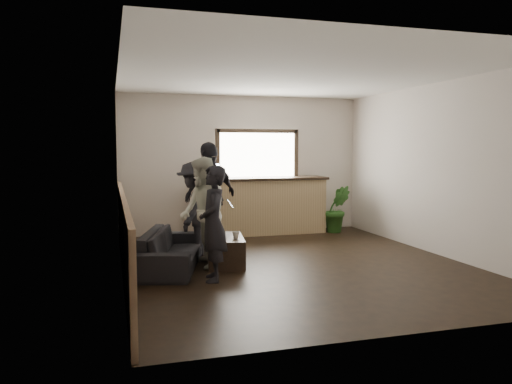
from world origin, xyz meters
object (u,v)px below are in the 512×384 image
object	(u,v)px
sofa	(171,249)
potted_plant	(337,209)
coffee_table	(225,251)
cup_b	(236,235)
person_b	(203,212)
person_a	(213,223)
person_d	(210,196)
bar_counter	(261,202)
person_c	(194,209)
cup_a	(215,232)

from	to	relation	value
sofa	potted_plant	size ratio (longest dim) A/B	1.93
coffee_table	cup_b	size ratio (longest dim) A/B	8.97
person_b	person_a	bearing A→B (deg)	-7.61
potted_plant	person_d	xyz separation A→B (m)	(-2.83, -0.90, 0.44)
bar_counter	person_d	distance (m)	1.78
sofa	cup_b	xyz separation A→B (m)	(0.92, -0.16, 0.20)
bar_counter	cup_b	size ratio (longest dim) A/B	25.63
cup_b	person_a	size ratio (longest dim) A/B	0.07
coffee_table	person_c	xyz separation A→B (m)	(-0.35, 0.67, 0.56)
person_c	cup_a	bearing A→B (deg)	44.97
cup_a	potted_plant	size ratio (longest dim) A/B	0.12
sofa	cup_b	distance (m)	0.96
sofa	cup_a	distance (m)	0.71
person_b	person_c	xyz separation A→B (m)	(-0.00, 0.72, -0.04)
person_d	bar_counter	bearing A→B (deg)	-167.56
cup_a	person_a	xyz separation A→B (m)	(-0.22, -0.99, 0.29)
bar_counter	coffee_table	xyz separation A→B (m)	(-1.30, -2.46, -0.43)
cup_b	bar_counter	bearing A→B (deg)	65.81
potted_plant	sofa	bearing A→B (deg)	-149.46
coffee_table	potted_plant	distance (m)	3.59
bar_counter	cup_a	bearing A→B (deg)	-121.74
person_b	sofa	bearing A→B (deg)	-104.51
cup_b	person_d	distance (m)	1.49
person_a	person_d	bearing A→B (deg)	177.17
potted_plant	person_a	bearing A→B (deg)	-136.95
person_c	cup_b	bearing A→B (deg)	51.47
sofa	person_b	bearing A→B (deg)	-81.73
potted_plant	person_b	world-z (taller)	person_b
cup_a	sofa	bearing A→B (deg)	-167.49
sofa	person_c	bearing A→B (deg)	-18.55
bar_counter	person_c	world-z (taller)	bar_counter
potted_plant	cup_a	bearing A→B (deg)	-146.07
cup_b	person_d	bearing A→B (deg)	93.90
cup_b	person_c	size ratio (longest dim) A/B	0.07
bar_counter	sofa	bearing A→B (deg)	-130.50
bar_counter	person_c	xyz separation A→B (m)	(-1.65, -1.79, 0.12)
sofa	person_a	world-z (taller)	person_a
sofa	person_a	size ratio (longest dim) A/B	1.24
cup_b	potted_plant	size ratio (longest dim) A/B	0.11
potted_plant	person_d	world-z (taller)	person_d
potted_plant	coffee_table	bearing A→B (deg)	-142.92
person_b	person_c	bearing A→B (deg)	173.00
cup_a	person_d	bearing A→B (deg)	82.04
cup_a	cup_b	distance (m)	0.40
person_b	potted_plant	bearing A→B (deg)	117.35
potted_plant	person_a	distance (m)	4.39
cup_b	potted_plant	world-z (taller)	potted_plant
coffee_table	cup_b	bearing A→B (deg)	-53.04
coffee_table	person_a	xyz separation A→B (m)	(-0.35, -0.84, 0.55)
cup_b	person_a	world-z (taller)	person_a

